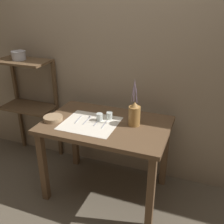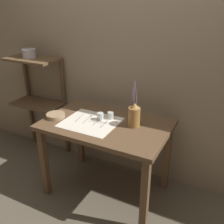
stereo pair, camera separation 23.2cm
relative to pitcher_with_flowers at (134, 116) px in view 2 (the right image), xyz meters
The scene contains 14 objects.
ground_plane 0.92m from the pitcher_with_flowers, 168.15° to the right, with size 12.00×12.00×0.00m, color brown.
stone_wall_back 0.59m from the pitcher_with_flowers, 120.24° to the left, with size 7.00×0.06×2.40m.
wooden_table 0.34m from the pitcher_with_flowers, 168.15° to the right, with size 1.15×0.75×0.78m.
wooden_shelf_unit 1.34m from the pitcher_with_flowers, 169.24° to the left, with size 0.60×0.33×1.21m.
linen_cloth 0.41m from the pitcher_with_flowers, 163.99° to the right, with size 0.49×0.44×0.00m.
pitcher_with_flowers is the anchor object (origin of this frame).
wooden_bowl 0.76m from the pitcher_with_flowers, 166.63° to the right, with size 0.18×0.18×0.04m.
glass_tumbler_near 0.33m from the pitcher_with_flowers, behind, with size 0.06×0.06×0.07m.
glass_tumbler_far 0.26m from the pitcher_with_flowers, behind, with size 0.06×0.06×0.07m.
fork_outer 0.53m from the pitcher_with_flowers, behind, with size 0.03×0.16×0.00m.
spoon_outer 0.45m from the pitcher_with_flowers, behind, with size 0.02×0.17×0.02m.
knife_center 0.35m from the pitcher_with_flowers, 167.66° to the right, with size 0.02×0.16×0.00m.
fork_inner 0.28m from the pitcher_with_flowers, 160.45° to the right, with size 0.02×0.16×0.00m.
metal_pot_large 1.42m from the pitcher_with_flowers, behind, with size 0.15×0.15×0.10m.
Camera 2 is at (1.02, -1.88, 1.85)m, focal length 42.00 mm.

